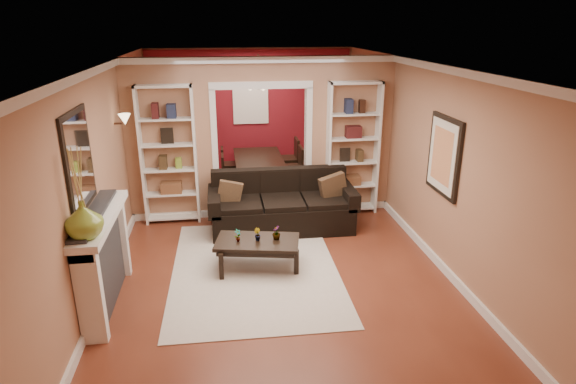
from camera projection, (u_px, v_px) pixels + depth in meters
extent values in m
plane|color=brown|center=(270.00, 240.00, 7.51)|extent=(8.00, 8.00, 0.00)
plane|color=white|center=(268.00, 62.00, 6.60)|extent=(8.00, 8.00, 0.00)
plane|color=#AC795A|center=(251.00, 110.00, 10.79)|extent=(8.00, 0.00, 8.00)
plane|color=#AC795A|center=(330.00, 309.00, 3.32)|extent=(8.00, 0.00, 8.00)
plane|color=#AC795A|center=(110.00, 163.00, 6.76)|extent=(0.00, 8.00, 8.00)
plane|color=#AC795A|center=(415.00, 151.00, 7.36)|extent=(0.00, 8.00, 8.00)
cube|color=#AC795A|center=(262.00, 138.00, 8.17)|extent=(4.50, 0.15, 2.70)
cube|color=maroon|center=(251.00, 112.00, 10.77)|extent=(4.44, 0.04, 2.64)
cube|color=#8CA5CC|center=(251.00, 102.00, 10.66)|extent=(0.78, 0.03, 0.98)
cube|color=beige|center=(255.00, 268.00, 6.65)|extent=(2.29, 3.17, 0.01)
cube|color=black|center=(282.00, 202.00, 7.80)|extent=(2.36, 1.02, 0.92)
cube|color=brown|center=(230.00, 195.00, 7.62)|extent=(0.37, 0.12, 0.37)
cube|color=brown|center=(333.00, 188.00, 7.83)|extent=(0.45, 0.23, 0.43)
cube|color=black|center=(258.00, 254.00, 6.59)|extent=(1.22, 0.81, 0.42)
imported|color=#336626|center=(238.00, 235.00, 6.46)|extent=(0.11, 0.11, 0.18)
imported|color=#336626|center=(257.00, 235.00, 6.49)|extent=(0.12, 0.12, 0.17)
imported|color=#336626|center=(276.00, 233.00, 6.52)|extent=(0.11, 0.11, 0.19)
cube|color=white|center=(169.00, 156.00, 7.88)|extent=(0.90, 0.30, 2.30)
cube|color=white|center=(352.00, 149.00, 8.29)|extent=(0.90, 0.30, 2.30)
cube|color=white|center=(106.00, 261.00, 5.63)|extent=(0.32, 1.70, 1.16)
imported|color=olive|center=(84.00, 220.00, 4.80)|extent=(0.39, 0.39, 0.39)
cube|color=silver|center=(79.00, 161.00, 5.21)|extent=(0.03, 0.95, 1.10)
cube|color=#FFE0A5|center=(121.00, 121.00, 7.12)|extent=(0.18, 0.18, 0.22)
cube|color=black|center=(443.00, 156.00, 6.35)|extent=(0.04, 0.85, 1.05)
imported|color=black|center=(260.00, 172.00, 9.90)|extent=(1.74, 0.97, 0.61)
cube|color=black|center=(234.00, 173.00, 9.52)|extent=(0.43, 0.43, 0.80)
cube|color=black|center=(289.00, 168.00, 9.64)|extent=(0.59, 0.59, 0.90)
cube|color=black|center=(233.00, 165.00, 10.08)|extent=(0.50, 0.50, 0.79)
cube|color=black|center=(285.00, 159.00, 10.20)|extent=(0.49, 0.49, 0.94)
cube|color=#3C251B|center=(254.00, 87.00, 9.35)|extent=(0.50, 0.50, 0.30)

